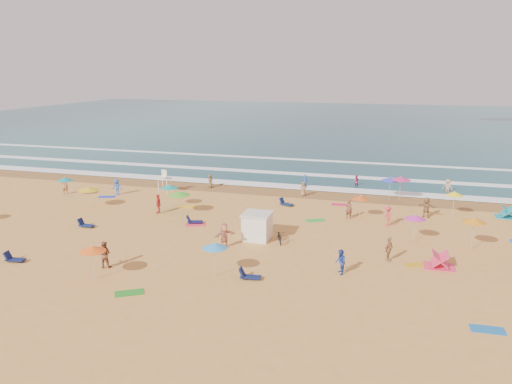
# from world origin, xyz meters

# --- Properties ---
(ground) EXTENTS (220.00, 220.00, 0.00)m
(ground) POSITION_xyz_m (0.00, 0.00, 0.00)
(ground) COLOR gold
(ground) RESTS_ON ground
(ocean) EXTENTS (220.00, 140.00, 0.18)m
(ocean) POSITION_xyz_m (0.00, 84.00, 0.00)
(ocean) COLOR #0C4756
(ocean) RESTS_ON ground
(wet_sand) EXTENTS (220.00, 220.00, 0.00)m
(wet_sand) POSITION_xyz_m (0.00, 12.50, 0.01)
(wet_sand) COLOR olive
(wet_sand) RESTS_ON ground
(surf_foam) EXTENTS (200.00, 18.70, 0.05)m
(surf_foam) POSITION_xyz_m (0.00, 21.32, 0.10)
(surf_foam) COLOR white
(surf_foam) RESTS_ON ground
(cabana) EXTENTS (2.00, 2.00, 2.00)m
(cabana) POSITION_xyz_m (0.85, -2.86, 1.00)
(cabana) COLOR white
(cabana) RESTS_ON ground
(cabana_roof) EXTENTS (2.20, 2.20, 0.12)m
(cabana_roof) POSITION_xyz_m (0.85, -2.86, 2.06)
(cabana_roof) COLOR silver
(cabana_roof) RESTS_ON cabana
(bicycle) EXTENTS (1.26, 2.01, 1.00)m
(bicycle) POSITION_xyz_m (2.75, -3.16, 0.50)
(bicycle) COLOR black
(bicycle) RESTS_ON ground
(lifeguard_stand) EXTENTS (1.20, 1.20, 2.10)m
(lifeguard_stand) POSITION_xyz_m (-12.94, 8.86, 1.05)
(lifeguard_stand) COLOR white
(lifeguard_stand) RESTS_ON ground
(beach_umbrellas) EXTENTS (54.48, 32.12, 0.76)m
(beach_umbrellas) POSITION_xyz_m (0.36, -0.13, 2.11)
(beach_umbrellas) COLOR #FD6115
(beach_umbrellas) RESTS_ON ground
(loungers) EXTENTS (45.47, 20.30, 0.34)m
(loungers) POSITION_xyz_m (6.32, -4.50, 0.17)
(loungers) COLOR #0F1D4E
(loungers) RESTS_ON ground
(towels) EXTENTS (56.84, 24.77, 0.03)m
(towels) POSITION_xyz_m (0.13, -1.63, 0.01)
(towels) COLOR red
(towels) RESTS_ON ground
(popup_tents) EXTENTS (8.66, 15.63, 1.20)m
(popup_tents) POSITION_xyz_m (17.58, 2.13, 0.60)
(popup_tents) COLOR #F03560
(popup_tents) RESTS_ON ground
(beachgoers) EXTENTS (41.13, 29.96, 2.14)m
(beachgoers) POSITION_xyz_m (0.61, 3.05, 0.84)
(beachgoers) COLOR brown
(beachgoers) RESTS_ON ground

